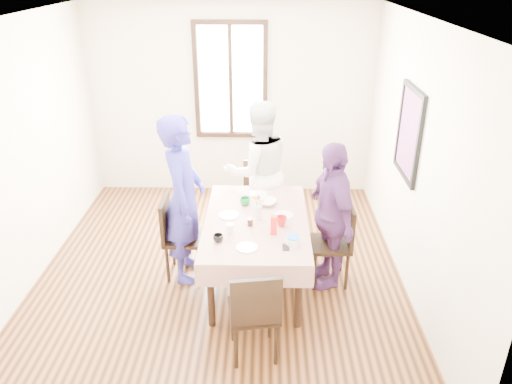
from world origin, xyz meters
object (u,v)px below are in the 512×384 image
Objects in this scene: chair_right at (330,244)px; person_left at (184,200)px; chair_left at (184,238)px; chair_far at (258,201)px; person_far at (258,171)px; person_right at (330,215)px; dining_table at (256,252)px; chair_near at (254,311)px.

chair_right is 0.50× the size of person_left.
chair_left is 1.56m from chair_right.
person_far is at bearing 97.41° from chair_far.
chair_left is 0.57× the size of person_right.
chair_far is 1.31m from person_right.
chair_far is (-0.78, 1.02, 0.00)m from chair_right.
chair_right is 0.52× the size of person_far.
chair_far is at bearing 36.02° from chair_right.
person_right is at bearing 86.54° from chair_left.
dining_table is 0.87m from person_right.
dining_table is 1.70× the size of chair_far.
chair_left is 1.26m from person_far.
chair_far is 2.13m from chair_near.
chair_far is 1.28m from person_left.
person_right is at bearing 3.66° from dining_table.
chair_far is at bearing -39.69° from person_left.
chair_left is 1.21m from chair_far.
chair_right is (0.78, 0.05, 0.08)m from dining_table.
person_right is at bearing 47.45° from chair_near.
chair_right is at bearing 46.73° from chair_near.
chair_near is (0.00, -1.07, 0.08)m from dining_table.
person_right is (1.54, -0.10, 0.34)m from chair_left.
chair_right is at bearing -93.84° from person_left.
chair_right is at bearing 74.13° from person_right.
chair_right is at bearing 3.56° from dining_table.
chair_near is (0.78, -1.21, 0.00)m from chair_left.
dining_table is at bearing -101.09° from person_left.
chair_far is at bearing 90.00° from dining_table.
person_far is (0.00, 1.05, 0.49)m from dining_table.
chair_right and chair_near have the same top height.
chair_left is 1.00× the size of chair_right.
dining_table is 0.98× the size of person_right.
chair_right reaches higher than dining_table.
person_right reaches higher than chair_near.
person_left is (0.02, -0.00, 0.46)m from chair_left.
chair_right is at bearing 86.58° from chair_left.
chair_near is at bearing 32.87° from chair_left.
chair_near is 0.57× the size of person_right.
dining_table is 1.07m from chair_near.
dining_table is 1.07m from chair_far.
dining_table is 0.94m from person_left.
chair_right and chair_far have the same top height.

